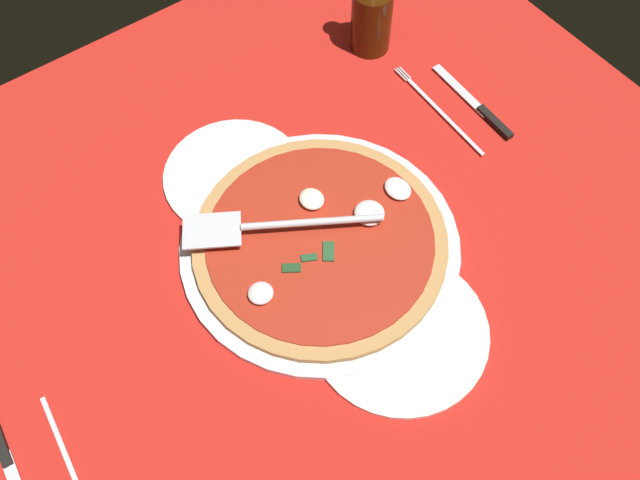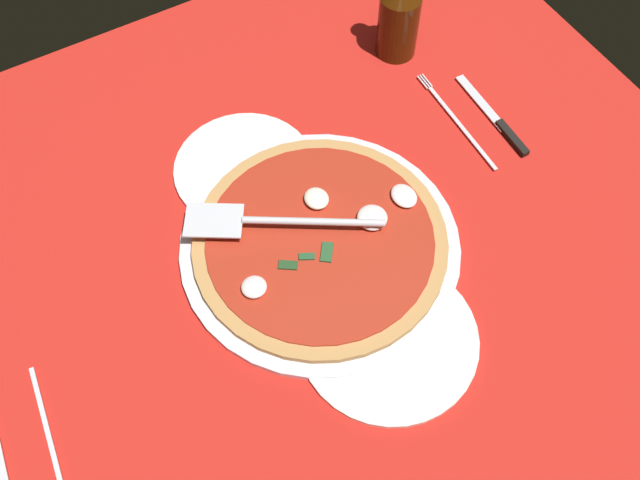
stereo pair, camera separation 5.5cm
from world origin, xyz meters
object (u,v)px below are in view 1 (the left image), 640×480
place_setting_far (459,110)px  pizza_server (272,225)px  dinner_plate_right (399,331)px  pizza (321,240)px  place_setting_near (39,467)px  beer_bottle (372,9)px  dinner_plate_left (234,176)px

place_setting_far → pizza_server: bearing=96.2°
dinner_plate_right → place_setting_far: (-23.41, 31.57, -0.14)cm
pizza → pizza_server: (-4.63, -4.72, 2.36)cm
place_setting_far → place_setting_near: bearing=101.1°
pizza_server → beer_bottle: beer_bottle is taller
dinner_plate_left → pizza_server: (12.54, -1.54, 3.82)cm
dinner_plate_left → pizza_server: pizza_server is taller
dinner_plate_right → dinner_plate_left: bearing=-173.7°
dinner_plate_left → pizza: (17.18, 3.18, 1.46)cm
pizza → place_setting_far: (-7.08, 32.10, -1.60)cm
beer_bottle → pizza_server: bearing=-57.4°
dinner_plate_right → beer_bottle: beer_bottle is taller
pizza → place_setting_near: pizza is taller
dinner_plate_right → beer_bottle: (-42.87, 29.05, 7.49)cm
place_setting_near → place_setting_far: 77.39cm
pizza_server → beer_bottle: 40.87cm
dinner_plate_right → pizza: 16.40cm
pizza_server → place_setting_near: 40.94cm
pizza → pizza_server: 7.02cm
pizza → place_setting_far: bearing=102.4°
dinner_plate_right → pizza_server: pizza_server is taller
place_setting_near → dinner_plate_right: bearing=81.2°
dinner_plate_right → pizza_server: bearing=-165.9°
place_setting_far → dinner_plate_left: bearing=76.4°
place_setting_near → beer_bottle: bearing=118.7°
place_setting_near → beer_bottle: 80.64cm
pizza → pizza_server: bearing=-134.5°
dinner_plate_right → pizza: pizza is taller
dinner_plate_left → pizza: 17.53cm
pizza → dinner_plate_right: bearing=1.9°
pizza_server → place_setting_far: pizza_server is taller
dinner_plate_left → place_setting_near: bearing=-62.1°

